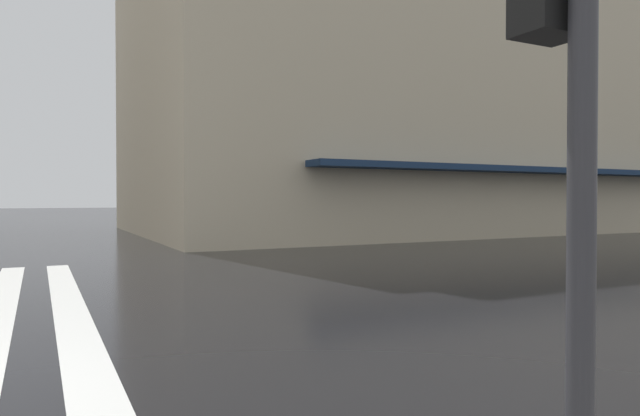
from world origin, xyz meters
TOP-DOWN VIEW (x-y plane):
  - haussmann_block_corner at (21.14, -20.53)m, footprint 18.49×28.88m
  - traffic_signal_post at (-3.74, -3.94)m, footprint 0.44×0.30m

SIDE VIEW (x-z plane):
  - traffic_signal_post at x=-3.74m, z-range 0.86..4.03m
  - haussmann_block_corner at x=21.14m, z-range -0.24..23.01m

